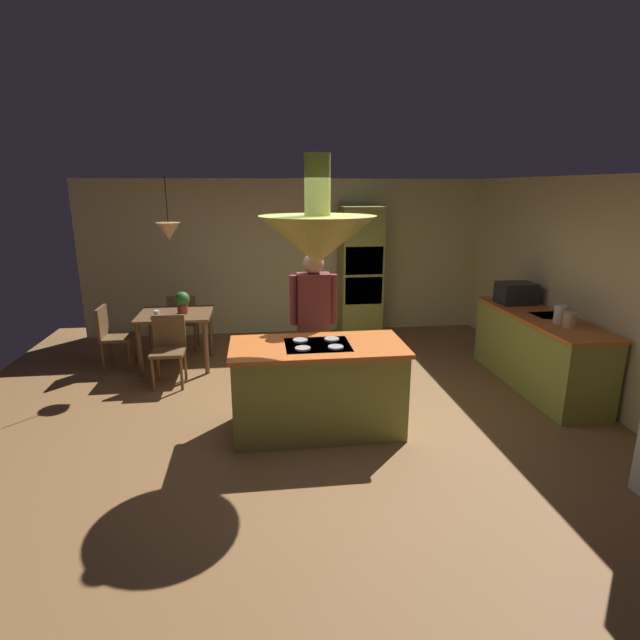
{
  "coord_description": "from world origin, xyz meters",
  "views": [
    {
      "loc": [
        -0.56,
        -4.8,
        2.42
      ],
      "look_at": [
        0.1,
        0.4,
        1.0
      ],
      "focal_mm": 27.67,
      "sensor_mm": 36.0,
      "label": 1
    }
  ],
  "objects_px": {
    "chair_by_back_wall": "(183,319)",
    "cup_on_table": "(157,314)",
    "canister_flour": "(570,320)",
    "canister_sugar": "(560,314)",
    "potted_plant_on_table": "(182,301)",
    "person_at_island": "(314,318)",
    "microwave_on_counter": "(516,293)",
    "chair_facing_island": "(169,345)",
    "chair_at_corner": "(111,333)",
    "oven_tower": "(360,273)",
    "dining_table": "(176,321)",
    "kitchen_island": "(318,387)"
  },
  "relations": [
    {
      "from": "oven_tower",
      "to": "kitchen_island",
      "type": "bearing_deg",
      "value": -108.74
    },
    {
      "from": "cup_on_table",
      "to": "chair_at_corner",
      "type": "bearing_deg",
      "value": 162.28
    },
    {
      "from": "canister_sugar",
      "to": "microwave_on_counter",
      "type": "distance_m",
      "value": 1.0
    },
    {
      "from": "person_at_island",
      "to": "microwave_on_counter",
      "type": "xyz_separation_m",
      "value": [
        2.8,
        0.75,
        0.06
      ]
    },
    {
      "from": "chair_by_back_wall",
      "to": "cup_on_table",
      "type": "distance_m",
      "value": 0.93
    },
    {
      "from": "oven_tower",
      "to": "cup_on_table",
      "type": "relative_size",
      "value": 23.58
    },
    {
      "from": "potted_plant_on_table",
      "to": "canister_flour",
      "type": "distance_m",
      "value": 4.78
    },
    {
      "from": "oven_tower",
      "to": "person_at_island",
      "type": "bearing_deg",
      "value": -112.6
    },
    {
      "from": "potted_plant_on_table",
      "to": "canister_sugar",
      "type": "bearing_deg",
      "value": -20.01
    },
    {
      "from": "potted_plant_on_table",
      "to": "microwave_on_counter",
      "type": "distance_m",
      "value": 4.47
    },
    {
      "from": "dining_table",
      "to": "chair_facing_island",
      "type": "xyz_separation_m",
      "value": [
        0.0,
        -0.64,
        -0.14
      ]
    },
    {
      "from": "person_at_island",
      "to": "microwave_on_counter",
      "type": "height_order",
      "value": "person_at_island"
    },
    {
      "from": "kitchen_island",
      "to": "canister_flour",
      "type": "relative_size",
      "value": 10.04
    },
    {
      "from": "kitchen_island",
      "to": "person_at_island",
      "type": "height_order",
      "value": "person_at_island"
    },
    {
      "from": "oven_tower",
      "to": "chair_at_corner",
      "type": "height_order",
      "value": "oven_tower"
    },
    {
      "from": "oven_tower",
      "to": "canister_flour",
      "type": "relative_size",
      "value": 12.29
    },
    {
      "from": "dining_table",
      "to": "cup_on_table",
      "type": "xyz_separation_m",
      "value": [
        -0.2,
        -0.21,
        0.16
      ]
    },
    {
      "from": "oven_tower",
      "to": "potted_plant_on_table",
      "type": "bearing_deg",
      "value": -156.17
    },
    {
      "from": "chair_facing_island",
      "to": "potted_plant_on_table",
      "type": "relative_size",
      "value": 2.9
    },
    {
      "from": "chair_at_corner",
      "to": "canister_flour",
      "type": "xyz_separation_m",
      "value": [
        5.4,
        -1.84,
        0.49
      ]
    },
    {
      "from": "chair_facing_island",
      "to": "potted_plant_on_table",
      "type": "distance_m",
      "value": 0.74
    },
    {
      "from": "kitchen_island",
      "to": "person_at_island",
      "type": "relative_size",
      "value": 1.01
    },
    {
      "from": "canister_sugar",
      "to": "potted_plant_on_table",
      "type": "bearing_deg",
      "value": 159.99
    },
    {
      "from": "oven_tower",
      "to": "potted_plant_on_table",
      "type": "distance_m",
      "value": 2.94
    },
    {
      "from": "dining_table",
      "to": "chair_facing_island",
      "type": "relative_size",
      "value": 1.11
    },
    {
      "from": "oven_tower",
      "to": "person_at_island",
      "type": "xyz_separation_m",
      "value": [
        -1.06,
        -2.55,
        -0.07
      ]
    },
    {
      "from": "canister_flour",
      "to": "canister_sugar",
      "type": "height_order",
      "value": "canister_sugar"
    },
    {
      "from": "chair_by_back_wall",
      "to": "canister_flour",
      "type": "height_order",
      "value": "canister_flour"
    },
    {
      "from": "oven_tower",
      "to": "chair_facing_island",
      "type": "relative_size",
      "value": 2.44
    },
    {
      "from": "dining_table",
      "to": "cup_on_table",
      "type": "relative_size",
      "value": 10.74
    },
    {
      "from": "dining_table",
      "to": "oven_tower",
      "type": "bearing_deg",
      "value": 22.21
    },
    {
      "from": "chair_by_back_wall",
      "to": "chair_at_corner",
      "type": "distance_m",
      "value": 1.08
    },
    {
      "from": "canister_sugar",
      "to": "cup_on_table",
      "type": "bearing_deg",
      "value": 163.03
    },
    {
      "from": "chair_by_back_wall",
      "to": "cup_on_table",
      "type": "xyz_separation_m",
      "value": [
        -0.2,
        -0.86,
        0.3
      ]
    },
    {
      "from": "cup_on_table",
      "to": "microwave_on_counter",
      "type": "height_order",
      "value": "microwave_on_counter"
    },
    {
      "from": "kitchen_island",
      "to": "chair_facing_island",
      "type": "bearing_deg",
      "value": 139.43
    },
    {
      "from": "person_at_island",
      "to": "chair_at_corner",
      "type": "relative_size",
      "value": 1.98
    },
    {
      "from": "canister_flour",
      "to": "cup_on_table",
      "type": "bearing_deg",
      "value": 161.07
    },
    {
      "from": "chair_facing_island",
      "to": "kitchen_island",
      "type": "bearing_deg",
      "value": -40.57
    },
    {
      "from": "kitchen_island",
      "to": "microwave_on_counter",
      "type": "xyz_separation_m",
      "value": [
        2.84,
        1.45,
        0.59
      ]
    },
    {
      "from": "chair_facing_island",
      "to": "chair_at_corner",
      "type": "bearing_deg",
      "value": 143.23
    },
    {
      "from": "dining_table",
      "to": "canister_sugar",
      "type": "relative_size",
      "value": 4.59
    },
    {
      "from": "cup_on_table",
      "to": "dining_table",
      "type": "bearing_deg",
      "value": 46.6
    },
    {
      "from": "canister_flour",
      "to": "chair_by_back_wall",
      "type": "bearing_deg",
      "value": 151.34
    },
    {
      "from": "person_at_island",
      "to": "canister_flour",
      "type": "distance_m",
      "value": 2.83
    },
    {
      "from": "kitchen_island",
      "to": "microwave_on_counter",
      "type": "distance_m",
      "value": 3.24
    },
    {
      "from": "dining_table",
      "to": "canister_sugar",
      "type": "height_order",
      "value": "canister_sugar"
    },
    {
      "from": "person_at_island",
      "to": "cup_on_table",
      "type": "bearing_deg",
      "value": 148.42
    },
    {
      "from": "cup_on_table",
      "to": "microwave_on_counter",
      "type": "distance_m",
      "value": 4.77
    },
    {
      "from": "chair_facing_island",
      "to": "chair_by_back_wall",
      "type": "height_order",
      "value": "same"
    }
  ]
}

